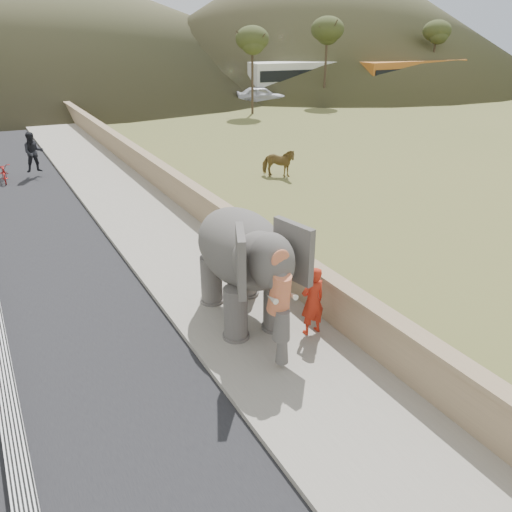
{
  "coord_description": "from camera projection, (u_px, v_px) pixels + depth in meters",
  "views": [
    {
      "loc": [
        -4.55,
        -4.49,
        6.25
      ],
      "look_at": [
        0.2,
        3.94,
        1.7
      ],
      "focal_mm": 35.0,
      "sensor_mm": 36.0,
      "label": 1
    }
  ],
  "objects": [
    {
      "name": "ground",
      "position": [
        363.0,
        440.0,
        8.22
      ],
      "size": [
        160.0,
        160.0,
        0.0
      ],
      "primitive_type": "plane",
      "color": "olive",
      "rests_on": "ground"
    },
    {
      "name": "walkway",
      "position": [
        159.0,
        233.0,
        16.07
      ],
      "size": [
        3.0,
        120.0,
        0.15
      ],
      "primitive_type": "cube",
      "color": "#9E9687",
      "rests_on": "ground"
    },
    {
      "name": "parapet",
      "position": [
        205.0,
        211.0,
        16.6
      ],
      "size": [
        0.3,
        120.0,
        1.1
      ],
      "primitive_type": "cube",
      "color": "tan",
      "rests_on": "ground"
    },
    {
      "name": "cow",
      "position": [
        278.0,
        163.0,
        21.9
      ],
      "size": [
        1.56,
        1.52,
        1.26
      ],
      "primitive_type": "imported",
      "rotation": [
        0.0,
        0.0,
        0.82
      ],
      "color": "brown",
      "rests_on": "ground"
    },
    {
      "name": "distant_car",
      "position": [
        261.0,
        95.0,
        41.66
      ],
      "size": [
        4.56,
        3.19,
        1.44
      ],
      "primitive_type": "imported",
      "rotation": [
        0.0,
        0.0,
        1.18
      ],
      "color": "silver",
      "rests_on": "ground"
    },
    {
      "name": "bus_white",
      "position": [
        310.0,
        80.0,
        44.64
      ],
      "size": [
        11.26,
        4.22,
        3.1
      ],
      "primitive_type": "cube",
      "rotation": [
        0.0,
        0.0,
        1.41
      ],
      "color": "white",
      "rests_on": "ground"
    },
    {
      "name": "bus_orange",
      "position": [
        411.0,
        78.0,
        45.9
      ],
      "size": [
        11.09,
        2.93,
        3.1
      ],
      "primitive_type": "cube",
      "rotation": [
        0.0,
        0.0,
        1.53
      ],
      "color": "#C26A22",
      "rests_on": "ground"
    },
    {
      "name": "hill_right",
      "position": [
        317.0,
        6.0,
        61.81
      ],
      "size": [
        56.0,
        56.0,
        16.0
      ],
      "primitive_type": "cone",
      "color": "brown",
      "rests_on": "ground"
    },
    {
      "name": "hill_far",
      "position": [
        32.0,
        15.0,
        62.66
      ],
      "size": [
        80.0,
        80.0,
        14.0
      ],
      "primitive_type": "cone",
      "color": "brown",
      "rests_on": "ground"
    },
    {
      "name": "elephant_and_man",
      "position": [
        243.0,
        263.0,
        10.93
      ],
      "size": [
        2.35,
        3.81,
        2.62
      ],
      "color": "#635E59",
      "rests_on": "ground"
    },
    {
      "name": "motorcyclist",
      "position": [
        21.0,
        161.0,
        21.53
      ],
      "size": [
        2.05,
        1.6,
        1.98
      ],
      "color": "maroon",
      "rests_on": "ground"
    },
    {
      "name": "trees",
      "position": [
        49.0,
        67.0,
        27.74
      ],
      "size": [
        48.48,
        40.83,
        9.13
      ],
      "color": "#473828",
      "rests_on": "ground"
    }
  ]
}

